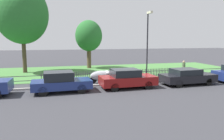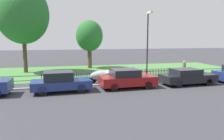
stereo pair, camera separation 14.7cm
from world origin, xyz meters
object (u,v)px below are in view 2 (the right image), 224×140
at_px(parked_car_navy_estate, 127,78).
at_px(parked_car_red_compact, 187,76).
at_px(parked_car_black_saloon, 61,82).
at_px(covered_motorcycle, 102,75).
at_px(pedestrian_near_fence, 184,68).
at_px(street_lamp, 148,38).
at_px(tree_nearest_kerb, 23,14).
at_px(tree_behind_motorcycle, 89,36).

height_order(parked_car_navy_estate, parked_car_red_compact, parked_car_navy_estate).
xyz_separation_m(parked_car_black_saloon, covered_motorcycle, (3.40, 2.34, -0.08)).
distance_m(parked_car_navy_estate, covered_motorcycle, 2.66).
bearing_deg(parked_car_navy_estate, parked_car_black_saloon, 179.65).
xyz_separation_m(pedestrian_near_fence, street_lamp, (-4.32, -1.29, 2.77)).
relative_size(parked_car_black_saloon, pedestrian_near_fence, 2.59).
bearing_deg(tree_nearest_kerb, pedestrian_near_fence, -24.26).
bearing_deg(tree_nearest_kerb, parked_car_navy_estate, -49.94).
bearing_deg(parked_car_red_compact, parked_car_navy_estate, 177.91).
relative_size(parked_car_black_saloon, tree_behind_motorcycle, 0.69).
distance_m(parked_car_navy_estate, tree_behind_motorcycle, 12.38).
xyz_separation_m(parked_car_navy_estate, tree_nearest_kerb, (-8.33, 9.91, 5.47)).
bearing_deg(street_lamp, tree_behind_motorcycle, 108.85).
xyz_separation_m(parked_car_red_compact, pedestrian_near_fence, (1.68, 3.13, 0.23)).
bearing_deg(tree_behind_motorcycle, parked_car_navy_estate, -85.06).
bearing_deg(pedestrian_near_fence, parked_car_navy_estate, -116.53).
height_order(tree_nearest_kerb, street_lamp, tree_nearest_kerb).
relative_size(parked_car_red_compact, street_lamp, 0.75).
xyz_separation_m(tree_behind_motorcycle, street_lamp, (3.44, -10.06, -0.31)).
xyz_separation_m(parked_car_black_saloon, tree_behind_motorcycle, (3.77, 11.98, 3.25)).
height_order(tree_nearest_kerb, pedestrian_near_fence, tree_nearest_kerb).
distance_m(parked_car_black_saloon, pedestrian_near_fence, 11.96).
bearing_deg(parked_car_black_saloon, tree_behind_motorcycle, 70.42).
xyz_separation_m(tree_behind_motorcycle, pedestrian_near_fence, (7.75, -8.77, -3.08)).
height_order(parked_car_black_saloon, tree_nearest_kerb, tree_nearest_kerb).
height_order(parked_car_black_saloon, parked_car_navy_estate, parked_car_black_saloon).
distance_m(parked_car_red_compact, pedestrian_near_fence, 3.56).
relative_size(pedestrian_near_fence, street_lamp, 0.27).
distance_m(parked_car_red_compact, covered_motorcycle, 6.83).
height_order(tree_nearest_kerb, tree_behind_motorcycle, tree_nearest_kerb).
distance_m(covered_motorcycle, tree_nearest_kerb, 11.71).
bearing_deg(covered_motorcycle, tree_behind_motorcycle, 86.91).
bearing_deg(parked_car_navy_estate, parked_car_red_compact, -1.40).
bearing_deg(tree_behind_motorcycle, street_lamp, -71.15).
distance_m(parked_car_black_saloon, tree_behind_motorcycle, 12.97).
bearing_deg(covered_motorcycle, parked_car_navy_estate, -59.17).
bearing_deg(tree_nearest_kerb, tree_behind_motorcycle, 15.23).
bearing_deg(parked_car_navy_estate, pedestrian_near_fence, 23.62).
bearing_deg(parked_car_black_saloon, pedestrian_near_fence, 13.44).
bearing_deg(pedestrian_near_fence, parked_car_red_compact, -79.63).
bearing_deg(tree_nearest_kerb, parked_car_black_saloon, -70.52).
xyz_separation_m(parked_car_black_saloon, pedestrian_near_fence, (11.52, 3.20, 0.17)).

